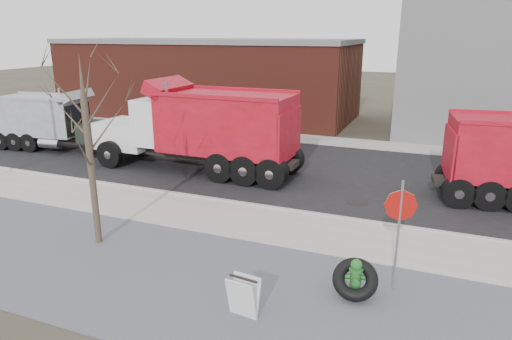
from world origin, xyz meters
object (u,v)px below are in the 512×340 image
at_px(sandwich_board, 243,297).
at_px(dump_truck_grey, 54,119).
at_px(truck_tire, 355,279).
at_px(dump_truck_red_b, 201,126).
at_px(fire_hydrant, 355,279).
at_px(stop_sign, 400,217).

xyz_separation_m(sandwich_board, dump_truck_grey, (-14.37, 9.54, 1.04)).
height_order(truck_tire, dump_truck_grey, dump_truck_grey).
distance_m(dump_truck_red_b, dump_truck_grey, 8.62).
xyz_separation_m(truck_tire, dump_truck_grey, (-16.36, 7.94, 1.07)).
relative_size(dump_truck_red_b, dump_truck_grey, 1.35).
bearing_deg(dump_truck_grey, fire_hydrant, -32.95).
relative_size(sandwich_board, dump_truck_red_b, 0.10).
bearing_deg(fire_hydrant, sandwich_board, -152.33).
xyz_separation_m(fire_hydrant, dump_truck_grey, (-16.36, 7.85, 1.11)).
relative_size(fire_hydrant, truck_tire, 0.80).
distance_m(stop_sign, dump_truck_grey, 18.63).
xyz_separation_m(fire_hydrant, dump_truck_red_b, (-7.76, 7.24, 1.52)).
xyz_separation_m(truck_tire, stop_sign, (0.77, 0.63, 1.36)).
distance_m(fire_hydrant, stop_sign, 1.69).
bearing_deg(stop_sign, sandwich_board, -132.99).
bearing_deg(stop_sign, fire_hydrant, -136.99).
height_order(stop_sign, dump_truck_grey, dump_truck_grey).
bearing_deg(dump_truck_grey, stop_sign, -30.41).
distance_m(truck_tire, sandwich_board, 2.55).
bearing_deg(sandwich_board, truck_tire, 45.73).
relative_size(stop_sign, sandwich_board, 2.98).
bearing_deg(fire_hydrant, stop_sign, 22.23).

